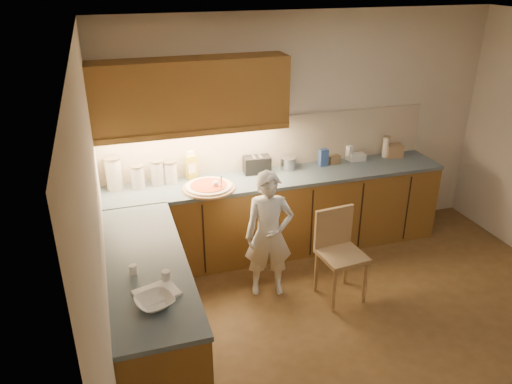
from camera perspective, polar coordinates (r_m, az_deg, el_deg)
The scene contains 24 objects.
room at distance 3.92m, azimuth 16.67°, elevation 3.46°, with size 4.54×4.50×2.62m.
l_counter at distance 5.11m, azimuth -1.48°, elevation -5.46°, with size 3.77×2.62×0.92m.
backsplash at distance 5.59m, azimuth 1.76°, elevation 5.71°, with size 3.75×0.02×0.58m, color beige.
upper_cabinets at distance 5.04m, azimuth -7.42°, elevation 10.98°, with size 1.95×0.36×0.73m.
pizza_on_board at distance 5.12m, azimuth -5.39°, elevation 0.57°, with size 0.54×0.54×0.22m.
child at distance 4.82m, azimuth 1.48°, elevation -4.92°, with size 0.47×0.31×1.29m, color white.
wooden_chair at distance 4.91m, azimuth 9.40°, elevation -6.31°, with size 0.44×0.44×0.90m.
mixing_bowl at distance 3.50m, azimuth -11.50°, elevation -12.24°, with size 0.25×0.25×0.06m, color white.
canister_a at distance 5.24m, azimuth -15.95°, elevation 2.08°, with size 0.17×0.17×0.35m.
canister_b at distance 5.23m, azimuth -13.36°, elevation 1.74°, with size 0.14×0.14×0.25m.
canister_c at distance 5.27m, azimuth -11.22°, elevation 2.23°, with size 0.14×0.14×0.27m.
canister_d at distance 5.29m, azimuth -9.78°, elevation 2.31°, with size 0.15×0.15×0.24m.
oil_jug at distance 5.35m, azimuth -7.40°, elevation 2.93°, with size 0.12×0.11×0.31m.
toaster at distance 5.48m, azimuth 0.11°, elevation 3.14°, with size 0.30×0.19×0.19m.
steel_pot at distance 5.60m, azimuth 3.67°, elevation 3.31°, with size 0.18×0.18×0.14m.
blue_box at distance 5.72m, azimuth 7.71°, elevation 3.93°, with size 0.10×0.07×0.20m, color #34539E.
card_box_a at distance 5.83m, azimuth 8.89°, elevation 3.70°, with size 0.13×0.10×0.10m, color #987951.
white_bottle at distance 5.95m, azimuth 10.60°, elevation 4.43°, with size 0.06×0.06×0.18m, color white.
flat_pack at distance 5.99m, azimuth 11.41°, elevation 3.97°, with size 0.19×0.13×0.08m, color silver.
tall_jar at distance 6.13m, azimuth 14.62°, elevation 5.05°, with size 0.08×0.08×0.26m.
card_box_b at distance 6.19m, azimuth 15.51°, elevation 4.58°, with size 0.19×0.15×0.15m, color #9B7A53.
dough_cloth at distance 3.62m, azimuth -11.30°, elevation -11.25°, with size 0.29×0.23×0.02m, color white.
spice_jar_a at distance 3.85m, azimuth -13.88°, elevation -8.62°, with size 0.06×0.06×0.08m, color white.
spice_jar_b at distance 3.72m, azimuth -10.24°, elevation -9.46°, with size 0.07×0.07×0.09m, color silver.
Camera 1 is at (-2.12, -3.01, 3.02)m, focal length 35.00 mm.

